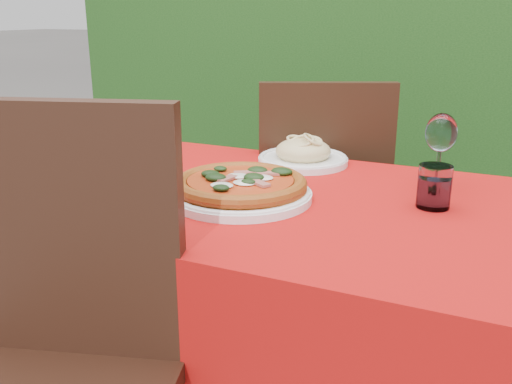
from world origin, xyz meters
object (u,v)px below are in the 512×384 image
at_px(water_glass, 434,189).
at_px(wine_glass, 441,136).
at_px(chair_far, 321,197).
at_px(fork, 137,188).
at_px(chair_near, 47,349).
at_px(pizza_plate, 240,187).
at_px(pasta_plate, 303,155).
at_px(steel_ramekin, 155,152).

distance_m(water_glass, wine_glass, 0.19).
bearing_deg(chair_far, water_glass, 106.02).
bearing_deg(fork, chair_near, -62.31).
xyz_separation_m(pizza_plate, wine_glass, (0.42, 0.30, 0.11)).
bearing_deg(wine_glass, water_glass, -84.75).
relative_size(water_glass, wine_glass, 0.52).
relative_size(chair_far, water_glass, 9.53).
bearing_deg(chair_far, chair_near, 58.65).
xyz_separation_m(pasta_plate, water_glass, (0.42, -0.25, 0.02)).
distance_m(chair_near, steel_ramekin, 0.87).
relative_size(wine_glass, fork, 1.20).
bearing_deg(pizza_plate, fork, -172.30).
distance_m(chair_near, water_glass, 0.90).
relative_size(pasta_plate, steel_ramekin, 3.40).
bearing_deg(pasta_plate, steel_ramekin, -166.75).
height_order(chair_far, pasta_plate, chair_far).
height_order(fork, steel_ramekin, steel_ramekin).
bearing_deg(wine_glass, pasta_plate, 167.99).
relative_size(pizza_plate, wine_glass, 1.87).
xyz_separation_m(chair_far, wine_glass, (0.43, -0.35, 0.33)).
xyz_separation_m(water_glass, wine_glass, (-0.02, 0.17, 0.09)).
distance_m(pizza_plate, fork, 0.28).
distance_m(chair_far, wine_glass, 0.64).
bearing_deg(fork, pasta_plate, 66.50).
xyz_separation_m(pasta_plate, wine_glass, (0.40, -0.09, 0.11)).
height_order(wine_glass, fork, wine_glass).
xyz_separation_m(chair_near, fork, (-0.14, 0.49, 0.16)).
bearing_deg(pasta_plate, chair_far, 95.35).
bearing_deg(wine_glass, fork, -154.26).
bearing_deg(wine_glass, chair_far, 140.82).
xyz_separation_m(pasta_plate, steel_ramekin, (-0.46, -0.11, -0.01)).
xyz_separation_m(wine_glass, fork, (-0.70, -0.34, -0.14)).
bearing_deg(pizza_plate, steel_ramekin, 147.66).
xyz_separation_m(water_glass, fork, (-0.72, -0.17, -0.04)).
relative_size(pasta_plate, fork, 1.65).
xyz_separation_m(chair_far, fork, (-0.28, -0.69, 0.19)).
bearing_deg(steel_ramekin, chair_near, -69.61).
relative_size(water_glass, steel_ramekin, 1.28).
relative_size(pizza_plate, steel_ramekin, 4.62).
height_order(pasta_plate, fork, pasta_plate).
relative_size(fork, steel_ramekin, 2.06).
xyz_separation_m(water_glass, steel_ramekin, (-0.88, 0.14, -0.03)).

